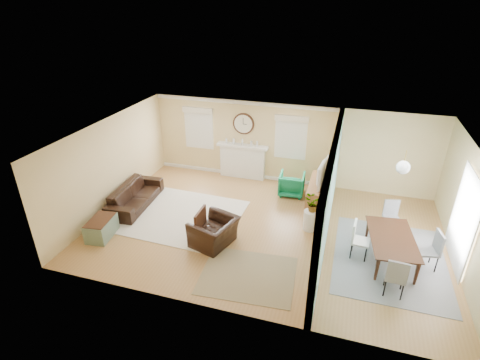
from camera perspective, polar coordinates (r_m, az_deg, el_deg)
name	(u,v)px	position (r m, az deg, el deg)	size (l,w,h in m)	color
floor	(266,229)	(9.99, 3.92, -7.51)	(9.00, 9.00, 0.00)	#A47442
wall_back	(289,144)	(12.03, 7.47, 5.41)	(9.00, 0.02, 2.60)	#D3BA7B
wall_front	(229,259)	(6.88, -1.72, -11.89)	(9.00, 0.02, 2.60)	#D3BA7B
wall_left	(111,164)	(11.10, -19.08, 2.29)	(0.02, 6.00, 2.60)	#D3BA7B
wall_right	(469,213)	(9.56, 31.51, -4.37)	(0.02, 6.00, 2.60)	#D3BA7B
ceiling	(269,136)	(8.81, 4.44, 6.66)	(9.00, 6.00, 0.02)	white
partition	(330,187)	(9.39, 13.59, -1.03)	(0.17, 6.00, 2.60)	#D3BA7B
fireplace	(243,161)	(12.49, 0.40, 2.98)	(1.70, 0.30, 1.17)	white
wall_clock	(243,124)	(12.13, 0.53, 8.57)	(0.70, 0.07, 0.70)	#402417
window_left	(199,125)	(12.68, -6.29, 8.31)	(1.05, 0.13, 1.42)	white
window_right	(291,134)	(11.85, 7.76, 6.92)	(1.05, 0.13, 1.42)	white
french_doors	(464,221)	(9.63, 30.97, -5.37)	(0.06, 1.70, 2.20)	white
pendant	(403,167)	(8.86, 23.60, 1.77)	(0.30, 0.30, 0.55)	gold
rug_cream	(182,216)	(10.65, -8.86, -5.41)	(3.16, 2.74, 0.02)	#EEE5CC
rug_jute	(248,275)	(8.53, 1.21, -14.30)	(2.05, 1.68, 0.01)	#968864
rug_grey	(389,259)	(9.61, 21.79, -11.15)	(2.50, 3.12, 0.01)	gray
sofa	(135,196)	(11.32, -15.68, -2.31)	(2.15, 0.84, 0.63)	black
eames_chair	(214,232)	(9.28, -3.96, -7.91)	(1.06, 0.93, 0.69)	black
green_chair	(292,184)	(11.60, 7.88, -0.60)	(0.74, 0.76, 0.69)	#1A744B
trunk	(101,228)	(10.21, -20.36, -6.85)	(0.63, 0.92, 0.50)	gray
credenza	(318,195)	(10.98, 11.75, -2.25)	(0.54, 1.59, 0.80)	#986C43
tv	(319,172)	(10.66, 12.01, 1.23)	(1.16, 0.15, 0.67)	black
garden_stool	(310,220)	(10.01, 10.67, -6.04)	(0.37, 0.37, 0.55)	white
potted_plant	(312,204)	(9.76, 10.91, -3.60)	(0.39, 0.34, 0.43)	#337F33
dining_table	(392,249)	(9.44, 22.09, -9.68)	(1.76, 0.98, 0.62)	#402417
dining_chair_n	(392,215)	(10.35, 22.18, -5.01)	(0.46, 0.46, 0.87)	gray
dining_chair_s	(396,272)	(8.38, 22.71, -12.86)	(0.43, 0.43, 0.92)	gray
dining_chair_w	(361,238)	(9.16, 17.95, -8.37)	(0.44, 0.44, 0.91)	white
dining_chair_e	(429,247)	(9.39, 26.85, -9.13)	(0.49, 0.49, 0.94)	gray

